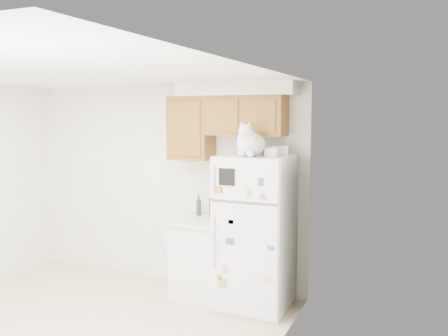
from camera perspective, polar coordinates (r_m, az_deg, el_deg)
The scene contains 8 objects.
room_shell at distance 4.59m, azimuth -17.27°, elevation 0.31°, with size 3.84×4.04×2.52m.
refrigerator at distance 5.28m, azimuth 3.76°, elevation -7.67°, with size 0.76×0.78×1.70m.
base_counter at distance 5.71m, azimuth -2.67°, elevation -10.61°, with size 0.64×0.64×0.92m.
cat at distance 5.01m, azimuth 3.17°, elevation 3.03°, with size 0.36×0.53×0.38m.
storage_box_back at distance 5.18m, azimuth 6.65°, elevation 2.12°, with size 0.18×0.13×0.10m, color white.
storage_box_front at distance 5.05m, azimuth 5.88°, elevation 1.96°, with size 0.15×0.11×0.09m, color white.
bottle_green at distance 5.75m, azimuth -3.06°, elevation -4.43°, with size 0.06×0.06×0.26m, color #19381E, non-canonical shape.
bottle_amber at distance 5.69m, azimuth -1.44°, elevation -4.28°, with size 0.07×0.07×0.31m, color #593814, non-canonical shape.
Camera 1 is at (3.09, -3.22, 2.16)m, focal length 38.00 mm.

